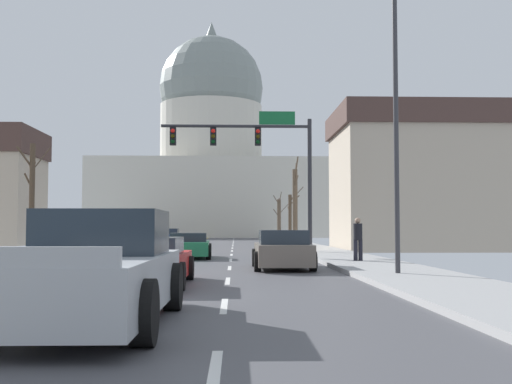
% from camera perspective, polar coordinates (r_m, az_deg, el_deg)
% --- Properties ---
extents(ground, '(20.00, 180.00, 0.20)m').
position_cam_1_polar(ground, '(15.12, -16.22, -8.36)').
color(ground, '#4A4A4F').
extents(signal_gantry, '(7.91, 0.41, 7.37)m').
position_cam_1_polar(signal_gantry, '(32.84, 0.16, 3.86)').
color(signal_gantry, '#28282D').
rests_on(signal_gantry, ground).
extents(street_lamp_right, '(2.45, 0.24, 8.13)m').
position_cam_1_polar(street_lamp_right, '(18.09, 11.63, 8.16)').
color(street_lamp_right, '#333338').
rests_on(street_lamp_right, ground).
extents(capitol_building, '(33.02, 22.42, 32.77)m').
position_cam_1_polar(capitol_building, '(94.61, -4.12, 2.97)').
color(capitol_building, beige).
rests_on(capitol_building, ground).
extents(sedan_near_00, '(2.14, 4.39, 1.15)m').
position_cam_1_polar(sedan_near_00, '(28.78, -6.15, -4.94)').
color(sedan_near_00, '#1E7247').
rests_on(sedan_near_00, ground).
extents(sedan_near_01, '(1.99, 4.30, 1.31)m').
position_cam_1_polar(sedan_near_01, '(21.24, 2.43, -5.38)').
color(sedan_near_01, '#6B6056').
rests_on(sedan_near_01, ground).
extents(sedan_near_02, '(1.98, 4.65, 1.17)m').
position_cam_1_polar(sedan_near_02, '(15.52, -9.75, -6.31)').
color(sedan_near_02, '#B71414').
rests_on(sedan_near_02, ground).
extents(pickup_truck_near_03, '(2.27, 5.42, 1.67)m').
position_cam_1_polar(pickup_truck_near_03, '(9.49, -14.49, -7.15)').
color(pickup_truck_near_03, '#ADB2B7').
rests_on(pickup_truck_near_03, ground).
extents(sedan_oncoming_00, '(2.01, 4.66, 1.19)m').
position_cam_1_polar(sedan_oncoming_00, '(42.17, -9.68, -4.35)').
color(sedan_oncoming_00, silver).
rests_on(sedan_oncoming_00, ground).
extents(sedan_oncoming_01, '(2.17, 4.36, 1.31)m').
position_cam_1_polar(sedan_oncoming_01, '(52.88, -8.04, -4.08)').
color(sedan_oncoming_01, navy).
rests_on(sedan_oncoming_01, ground).
extents(sedan_oncoming_02, '(2.15, 4.65, 1.26)m').
position_cam_1_polar(sedan_oncoming_02, '(63.10, -9.86, -3.93)').
color(sedan_oncoming_02, '#1E7247').
rests_on(sedan_oncoming_02, ground).
extents(flank_building_02, '(11.18, 8.32, 8.68)m').
position_cam_1_polar(flank_building_02, '(40.14, 15.14, 1.13)').
color(flank_building_02, '#B2A38E').
rests_on(flank_building_02, ground).
extents(bare_tree_00, '(0.44, 1.95, 6.63)m').
position_cam_1_polar(bare_tree_00, '(48.18, 3.58, -1.14)').
color(bare_tree_00, brown).
rests_on(bare_tree_00, ground).
extents(bare_tree_02, '(1.32, 1.78, 4.74)m').
position_cam_1_polar(bare_tree_02, '(53.23, 3.15, -2.29)').
color(bare_tree_02, '#4C3D2D').
rests_on(bare_tree_02, ground).
extents(bare_tree_03, '(1.69, 1.75, 6.30)m').
position_cam_1_polar(bare_tree_03, '(39.82, -19.78, -0.12)').
color(bare_tree_03, '#4C3D2D').
rests_on(bare_tree_03, ground).
extents(bare_tree_04, '(1.75, 2.26, 4.89)m').
position_cam_1_polar(bare_tree_04, '(64.31, 2.11, -2.42)').
color(bare_tree_04, brown).
rests_on(bare_tree_04, ground).
extents(pedestrian_00, '(0.35, 0.34, 1.63)m').
position_cam_1_polar(pedestrian_00, '(24.10, 9.28, -4.06)').
color(pedestrian_00, black).
rests_on(pedestrian_00, ground).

